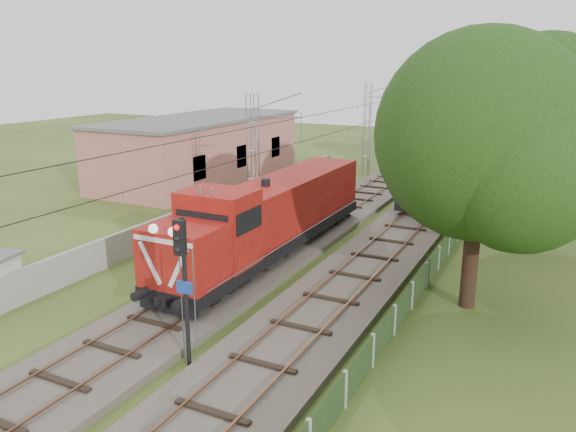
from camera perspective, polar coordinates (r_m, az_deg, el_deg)
The scene contains 14 objects.
ground at distance 22.22m, azimuth -12.30°, elevation -10.70°, with size 140.00×140.00×0.00m, color #30481B.
track_main at distance 27.47m, azimuth -3.21°, elevation -4.80°, with size 4.20×70.00×0.45m.
track_side at distance 37.45m, azimuth 13.50°, elevation 0.26°, with size 4.20×80.00×0.45m.
catenary at distance 32.10m, azimuth -3.48°, elevation 5.27°, with size 3.31×70.00×8.00m.
boundary_wall at distance 34.68m, azimuth -8.49°, elevation 0.30°, with size 0.25×40.00×1.50m, color #9E9E99.
station_building at distance 48.74m, azimuth -8.77°, elevation 6.86°, with size 8.40×20.40×5.22m.
fence at distance 21.03m, azimuth 10.72°, elevation -10.35°, with size 0.12×32.00×1.20m.
locomotive at distance 28.08m, azimuth -1.78°, elevation 0.06°, with size 3.00×17.11×4.34m.
coach_rake at distance 89.29m, azimuth 21.65°, elevation 9.61°, with size 2.95×110.11×3.40m.
signal_post at distance 17.72m, azimuth -10.65°, elevation -5.15°, with size 0.56×0.44×5.09m.
tree_a at distance 22.57m, azimuth 19.30°, elevation 7.47°, with size 8.49×8.09×11.00m.
tree_b at distance 31.33m, azimuth 24.48°, elevation 9.10°, with size 8.61×8.20×11.17m.
tree_c at distance 48.17m, azimuth 22.44°, elevation 9.90°, with size 7.48×7.12×9.69m.
tree_d at distance 54.20m, azimuth 26.42°, elevation 9.94°, with size 7.47×7.12×9.68m.
Camera 1 is at (12.85, -15.39, 9.59)m, focal length 35.00 mm.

